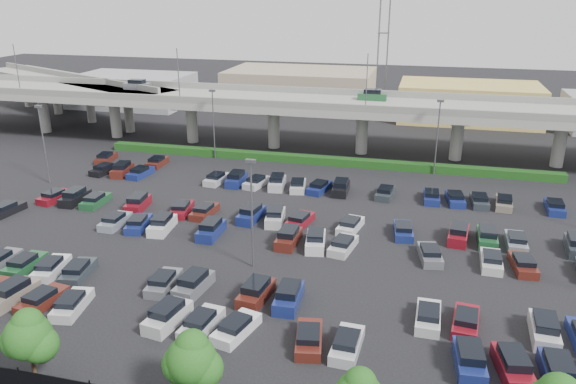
% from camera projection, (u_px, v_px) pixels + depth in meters
% --- Properties ---
extents(ground, '(280.00, 280.00, 0.00)m').
position_uv_depth(ground, '(276.00, 232.00, 58.92)').
color(ground, black).
extents(overpass, '(150.00, 13.00, 15.80)m').
position_uv_depth(overpass, '(329.00, 107.00, 85.77)').
color(overpass, gray).
rests_on(overpass, ground).
extents(on_ramp, '(50.93, 30.13, 8.80)m').
position_uv_depth(on_ramp, '(73.00, 83.00, 107.67)').
color(on_ramp, gray).
rests_on(on_ramp, ground).
extents(hedge, '(66.00, 1.60, 1.10)m').
position_uv_depth(hedge, '(321.00, 160.00, 81.51)').
color(hedge, '#113C12').
rests_on(hedge, ground).
extents(tree_row, '(65.07, 3.66, 5.94)m').
position_uv_depth(tree_row, '(170.00, 356.00, 33.38)').
color(tree_row, '#332316').
rests_on(tree_row, ground).
extents(parked_cars, '(62.97, 41.66, 1.67)m').
position_uv_depth(parked_cars, '(256.00, 239.00, 55.82)').
color(parked_cars, gray).
rests_on(parked_cars, ground).
extents(light_poles, '(66.90, 48.38, 10.30)m').
position_uv_depth(light_poles, '(243.00, 167.00, 59.54)').
color(light_poles, '#545359').
rests_on(light_poles, ground).
extents(distant_buildings, '(138.00, 24.00, 9.00)m').
position_uv_depth(distant_buildings, '(418.00, 97.00, 111.14)').
color(distant_buildings, gray).
rests_on(distant_buildings, ground).
extents(comm_tower, '(2.40, 2.40, 30.00)m').
position_uv_depth(comm_tower, '(384.00, 30.00, 120.08)').
color(comm_tower, '#545359').
rests_on(comm_tower, ground).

